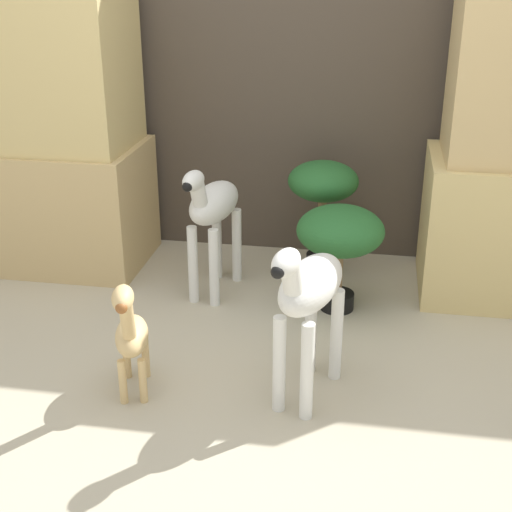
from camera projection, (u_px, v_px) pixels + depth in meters
name	position (u px, v px, depth m)	size (l,w,h in m)	color
ground_plane	(225.00, 424.00, 2.59)	(14.00, 14.00, 0.00)	#B2A88E
wall_back	(291.00, 51.00, 3.71)	(6.40, 0.08, 2.20)	#473D33
rock_pillar_left	(57.00, 135.00, 3.69)	(0.86, 0.62, 1.47)	tan
zebra_right	(308.00, 295.00, 2.59)	(0.30, 0.53, 0.69)	silver
zebra_left	(213.00, 211.00, 3.42)	(0.25, 0.54, 0.69)	silver
giraffe_figurine	(130.00, 332.00, 2.65)	(0.19, 0.39, 0.53)	tan
potted_palm_front	(340.00, 235.00, 3.27)	(0.41, 0.41, 0.51)	black
potted_palm_back	(323.00, 189.00, 3.63)	(0.36, 0.36, 0.60)	black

